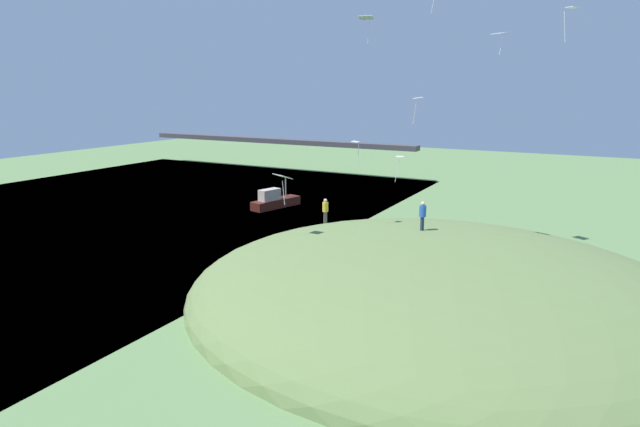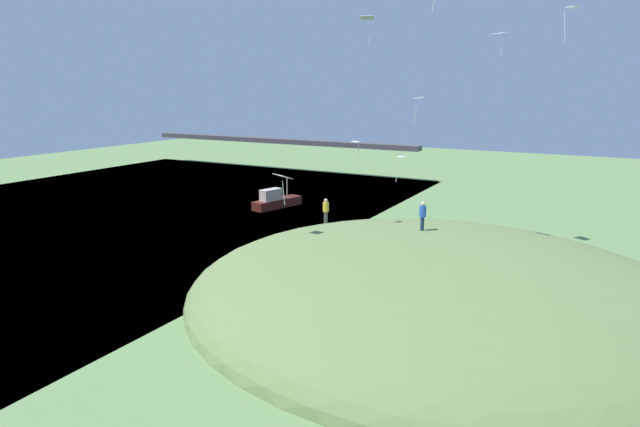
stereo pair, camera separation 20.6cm
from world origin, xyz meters
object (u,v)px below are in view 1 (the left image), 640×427
kite_1 (571,11)px  mooring_post (283,252)px  kite_3 (499,34)px  kite_6 (366,19)px  person_on_hilltop (325,208)px  person_walking_path (423,212)px  kite_5 (283,177)px  boat_on_lake (274,201)px  kite_0 (399,159)px  kite_2 (418,99)px  kite_8 (356,145)px

kite_1 → mooring_post: bearing=177.0°
kite_3 → kite_6: kite_6 is taller
person_on_hilltop → kite_3: size_ratio=1.18×
person_walking_path → kite_6: size_ratio=0.88×
person_walking_path → kite_5: (-7.95, -3.33, 2.01)m
person_walking_path → kite_1: kite_1 is taller
boat_on_lake → mooring_post: boat_on_lake is taller
kite_0 → mooring_post: kite_0 is taller
person_walking_path → kite_6: (-7.94, 9.05, 12.58)m
kite_0 → kite_2: (1.48, -0.66, 4.51)m
person_on_hilltop → kite_0: 7.42m
person_walking_path → kite_0: size_ratio=0.88×
kite_0 → kite_6: kite_6 is taller
kite_3 → person_on_hilltop: bearing=-140.6°
person_walking_path → mooring_post: 11.28m
person_walking_path → kite_2: (-3.16, 7.72, 6.57)m
kite_5 → kite_3: bearing=55.3°
kite_8 → mooring_post: bearing=177.2°
person_walking_path → person_on_hilltop: (-8.09, 2.62, -1.09)m
mooring_post → person_on_hilltop: bearing=40.9°
kite_3 → mooring_post: bearing=-140.3°
boat_on_lake → kite_0: (15.92, -6.52, 6.12)m
kite_6 → mooring_post: size_ratio=1.77×
kite_2 → kite_8: size_ratio=1.06×
kite_1 → kite_2: bearing=142.1°
kite_0 → kite_8: (-0.03, -8.09, 1.78)m
kite_0 → kite_8: 8.28m
kite_8 → mooring_post: size_ratio=1.65×
kite_2 → kite_5: (-4.79, -11.05, -4.56)m
person_walking_path → mooring_post: size_ratio=1.56×
person_walking_path → kite_8: 6.05m
kite_6 → mooring_post: (-2.52, -8.47, -16.79)m
person_on_hilltop → kite_5: kite_5 is taller
person_walking_path → kite_3: 15.57m
person_on_hilltop → kite_1: bearing=-57.5°
person_walking_path → person_on_hilltop: size_ratio=0.98×
person_walking_path → kite_0: bearing=-137.7°
kite_3 → kite_6: (-9.69, -1.65, 1.40)m
kite_1 → kite_3: kite_3 is taller
kite_5 → kite_8: kite_8 is taller
person_on_hilltop → mooring_post: bearing=174.5°
kite_2 → kite_6: bearing=164.4°
kite_2 → kite_6: (-4.78, 1.33, 6.00)m
person_on_hilltop → kite_0: (3.46, 5.76, 3.15)m
person_on_hilltop → kite_3: (9.85, 8.08, 12.27)m
kite_3 → kite_6: bearing=-170.4°
boat_on_lake → kite_5: bearing=49.3°
boat_on_lake → kite_3: size_ratio=3.82×
person_walking_path → kite_0: 9.80m
kite_0 → mooring_post: (-5.82, -7.81, -6.27)m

